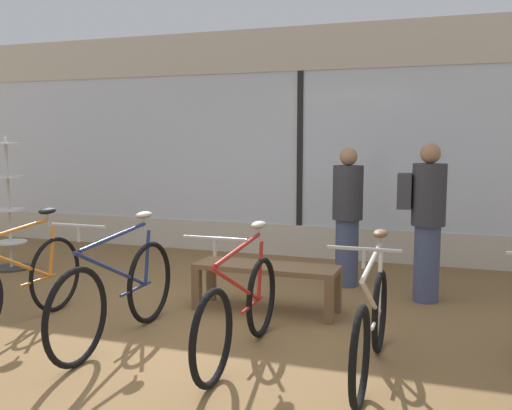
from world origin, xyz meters
TOP-DOWN VIEW (x-y plane):
  - ground_plane at (0.00, 0.00)m, footprint 24.00×24.00m
  - shop_back_wall at (0.00, 3.38)m, footprint 12.00×0.08m
  - bicycle_left at (-1.59, -0.41)m, footprint 0.46×1.78m
  - bicycle_center_left at (-0.55, -0.43)m, footprint 0.46×1.82m
  - bicycle_center_right at (0.53, -0.43)m, footprint 0.46×1.73m
  - bicycle_right at (1.52, -0.44)m, footprint 0.46×1.66m
  - accessory_rack at (-3.32, 1.41)m, footprint 0.48×0.48m
  - display_bench at (0.35, 0.76)m, footprint 1.40×0.44m
  - customer_near_rack at (0.91, 1.99)m, footprint 0.44×0.55m
  - customer_by_window at (1.79, 1.61)m, footprint 0.49×0.35m

SIDE VIEW (x-z plane):
  - ground_plane at x=0.00m, z-range 0.00..0.00m
  - bicycle_right at x=1.52m, z-range -0.13..0.88m
  - display_bench at x=0.35m, z-range 0.15..0.60m
  - bicycle_center_right at x=0.53m, z-range -0.13..0.89m
  - bicycle_left at x=-1.59m, z-range -0.12..0.93m
  - bicycle_center_left at x=-0.55m, z-range -0.12..0.94m
  - accessory_rack at x=-3.32m, z-range -0.15..1.56m
  - customer_near_rack at x=0.91m, z-range 0.06..1.63m
  - customer_by_window at x=1.79m, z-range 0.06..1.69m
  - shop_back_wall at x=0.00m, z-range 0.04..3.24m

